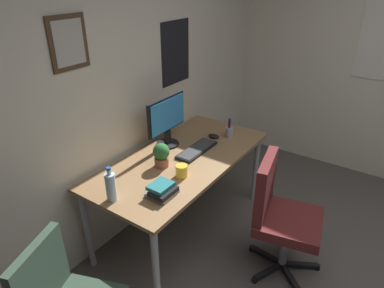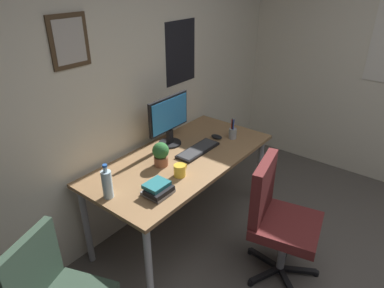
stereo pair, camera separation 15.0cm
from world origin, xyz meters
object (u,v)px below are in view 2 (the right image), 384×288
Objects in this scene: water_bottle at (107,184)px; book_stack_left at (158,189)px; office_chair at (277,215)px; monitor at (169,119)px; coffee_mug_near at (180,170)px; computer_mouse at (217,137)px; keyboard at (198,150)px; potted_plant at (161,153)px; pen_cup at (233,133)px.

water_bottle is 0.34m from book_stack_left.
office_chair is 0.89m from book_stack_left.
monitor reaches higher than book_stack_left.
coffee_mug_near is 0.66× the size of book_stack_left.
computer_mouse is at bearing -3.35° from water_bottle.
keyboard is 0.68m from book_stack_left.
monitor reaches higher than potted_plant.
computer_mouse is at bearing 2.72° from keyboard.
office_chair reaches higher than keyboard.
office_chair is at bearing -74.00° from potted_plant.
keyboard is 0.41m from pen_cup.
monitor reaches higher than pen_cup.
coffee_mug_near reaches higher than computer_mouse.
monitor is 2.36× the size of potted_plant.
keyboard is at bearing -177.28° from computer_mouse.
pen_cup is at bearing -13.64° from keyboard.
keyboard is at bearing 13.55° from book_stack_left.
pen_cup is (0.76, -0.19, -0.05)m from potted_plant.
potted_plant is (0.03, 0.22, 0.06)m from coffee_mug_near.
water_bottle reaches higher than pen_cup.
water_bottle is at bearing 172.05° from pen_cup.
pen_cup is (0.44, -0.38, -0.19)m from monitor.
office_chair is 1.18m from monitor.
book_stack_left is at bearing -176.54° from pen_cup.
water_bottle is at bearing -166.85° from monitor.
keyboard is 0.90m from water_bottle.
monitor is at bearing 139.10° from pen_cup.
office_chair is at bearing -67.32° from coffee_mug_near.
potted_plant is 0.78m from pen_cup.
coffee_mug_near is (-0.28, 0.68, 0.26)m from office_chair.
office_chair is at bearing -93.33° from monitor.
book_stack_left is at bearing -140.35° from potted_plant.
coffee_mug_near is (-0.39, -0.13, 0.03)m from keyboard.
water_bottle is (-0.89, 0.08, 0.09)m from keyboard.
computer_mouse is 0.98m from book_stack_left.
water_bottle is at bearing 176.65° from computer_mouse.
book_stack_left reaches higher than keyboard.
pen_cup is 1.06m from book_stack_left.
pen_cup is (0.39, -0.10, 0.04)m from keyboard.
book_stack_left is (-0.62, -0.44, -0.20)m from monitor.
potted_plant is 1.02× the size of book_stack_left.
water_bottle is at bearing -179.38° from potted_plant.
book_stack_left is at bearing -144.52° from monitor.
office_chair is 4.96× the size of book_stack_left.
pen_cup reaches higher than coffee_mug_near.
coffee_mug_near is (0.50, -0.21, -0.06)m from water_bottle.
monitor is 0.49m from computer_mouse.
coffee_mug_near is 0.64× the size of pen_cup.
office_chair is 0.94m from computer_mouse.
pen_cup is (1.28, -0.18, -0.05)m from water_bottle.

